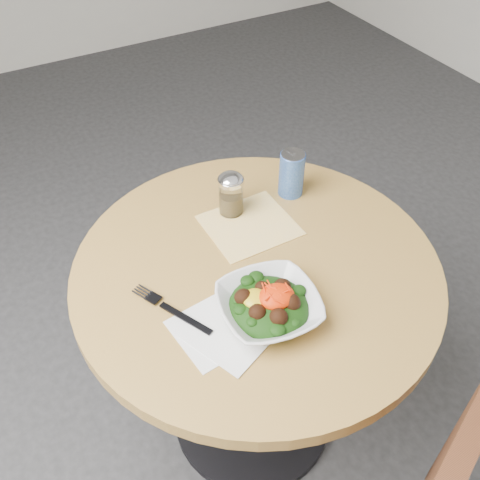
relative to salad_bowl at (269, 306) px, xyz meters
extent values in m
plane|color=#2A292C|center=(0.06, 0.15, -0.78)|extent=(6.00, 6.00, 0.00)
cylinder|color=black|center=(0.06, 0.15, -0.77)|extent=(0.52, 0.52, 0.03)
cylinder|color=black|center=(0.06, 0.15, -0.43)|extent=(0.10, 0.10, 0.71)
cylinder|color=gold|center=(0.06, 0.15, -0.05)|extent=(0.90, 0.90, 0.04)
cube|color=orange|center=(0.11, 0.28, -0.03)|extent=(0.22, 0.20, 0.00)
cube|color=silver|center=(-0.12, 0.02, -0.03)|extent=(0.18, 0.18, 0.00)
cube|color=silver|center=(-0.09, -0.01, -0.03)|extent=(0.21, 0.21, 0.00)
imported|color=silver|center=(0.00, 0.00, 0.00)|extent=(0.25, 0.25, 0.05)
ellipsoid|color=black|center=(0.00, 0.00, -0.01)|extent=(0.18, 0.18, 0.06)
ellipsoid|color=gold|center=(-0.03, 0.02, 0.02)|extent=(0.06, 0.06, 0.02)
ellipsoid|color=#E43605|center=(0.02, -0.01, 0.03)|extent=(0.08, 0.07, 0.04)
cube|color=black|center=(-0.17, 0.07, -0.02)|extent=(0.08, 0.13, 0.00)
cube|color=black|center=(-0.21, 0.18, -0.02)|extent=(0.06, 0.08, 0.00)
cylinder|color=silver|center=(0.09, 0.35, 0.02)|extent=(0.06, 0.06, 0.10)
cylinder|color=olive|center=(0.09, 0.35, 0.00)|extent=(0.05, 0.05, 0.05)
cylinder|color=silver|center=(0.09, 0.35, 0.07)|extent=(0.07, 0.07, 0.01)
ellipsoid|color=silver|center=(0.09, 0.35, 0.08)|extent=(0.06, 0.06, 0.03)
cylinder|color=#0D3297|center=(0.28, 0.34, 0.03)|extent=(0.07, 0.07, 0.13)
cylinder|color=silver|center=(0.28, 0.34, 0.10)|extent=(0.06, 0.06, 0.00)
cube|color=silver|center=(0.28, 0.35, 0.10)|extent=(0.01, 0.02, 0.00)
camera|label=1|loc=(-0.42, -0.62, 0.91)|focal=40.00mm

